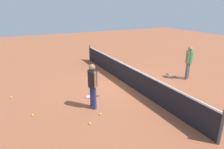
% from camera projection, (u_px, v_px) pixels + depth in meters
% --- Properties ---
extents(ground_plane, '(40.00, 40.00, 0.00)m').
position_uv_depth(ground_plane, '(126.00, 84.00, 9.67)').
color(ground_plane, '#9E5638').
extents(court_net, '(10.09, 0.09, 1.07)m').
position_uv_depth(court_net, '(126.00, 74.00, 9.51)').
color(court_net, '#4C4C51').
rests_on(court_net, ground_plane).
extents(player_near_side, '(0.53, 0.36, 1.70)m').
position_uv_depth(player_near_side, '(93.00, 83.00, 7.08)').
color(player_near_side, navy).
rests_on(player_near_side, ground_plane).
extents(player_far_side, '(0.46, 0.51, 1.70)m').
position_uv_depth(player_far_side, '(189.00, 60.00, 10.02)').
color(player_far_side, '#595960').
rests_on(player_far_side, ground_plane).
extents(tennis_racket_near_player, '(0.39, 0.61, 0.03)m').
position_uv_depth(tennis_racket_near_player, '(89.00, 97.00, 8.27)').
color(tennis_racket_near_player, red).
rests_on(tennis_racket_near_player, ground_plane).
extents(tennis_racket_far_player, '(0.60, 0.37, 0.03)m').
position_uv_depth(tennis_racket_far_player, '(170.00, 76.00, 10.74)').
color(tennis_racket_far_player, white).
rests_on(tennis_racket_far_player, ground_plane).
extents(tennis_ball_near_player, '(0.07, 0.07, 0.07)m').
position_uv_depth(tennis_ball_near_player, '(33.00, 115.00, 6.83)').
color(tennis_ball_near_player, '#C6E033').
rests_on(tennis_ball_near_player, ground_plane).
extents(tennis_ball_by_net, '(0.07, 0.07, 0.07)m').
position_uv_depth(tennis_ball_by_net, '(86.00, 79.00, 10.19)').
color(tennis_ball_by_net, '#C6E033').
rests_on(tennis_ball_by_net, ground_plane).
extents(tennis_ball_midcourt, '(0.07, 0.07, 0.07)m').
position_uv_depth(tennis_ball_midcourt, '(11.00, 97.00, 8.16)').
color(tennis_ball_midcourt, '#C6E033').
rests_on(tennis_ball_midcourt, ground_plane).
extents(tennis_ball_baseline, '(0.07, 0.07, 0.07)m').
position_uv_depth(tennis_ball_baseline, '(100.00, 114.00, 6.90)').
color(tennis_ball_baseline, '#C6E033').
rests_on(tennis_ball_baseline, ground_plane).
extents(tennis_ball_stray_left, '(0.07, 0.07, 0.07)m').
position_uv_depth(tennis_ball_stray_left, '(90.00, 123.00, 6.35)').
color(tennis_ball_stray_left, '#C6E033').
rests_on(tennis_ball_stray_left, ground_plane).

